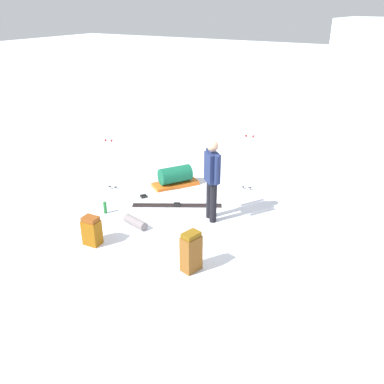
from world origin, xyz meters
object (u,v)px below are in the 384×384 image
ski_pair_near (177,205)px  backpack_bright (92,231)px  skier_standing (212,177)px  ski_poles_planted_far (110,162)px  thermos_bottle (105,208)px  sleeping_mat_rolled (136,222)px  ski_poles_planted_near (248,160)px  backpack_large_dark (191,252)px  gear_sled (175,177)px  ski_pair_far (144,197)px

ski_pair_near → backpack_bright: size_ratio=3.18×
skier_standing → ski_pair_near: bearing=170.6°
skier_standing → ski_poles_planted_far: (-2.74, 0.13, -0.26)m
ski_poles_planted_far → thermos_bottle: ski_poles_planted_far is taller
backpack_bright → sleeping_mat_rolled: bearing=72.7°
ski_poles_planted_near → sleeping_mat_rolled: bearing=-113.8°
sleeping_mat_rolled → backpack_large_dark: bearing=-22.2°
ski_pair_near → backpack_bright: bearing=-103.9°
ski_pair_near → ski_poles_planted_far: ski_poles_planted_far is taller
skier_standing → ski_poles_planted_near: 1.74m
backpack_large_dark → gear_sled: 3.46m
ski_poles_planted_far → gear_sled: bearing=37.9°
skier_standing → ski_pair_far: (-1.82, 0.12, -0.94)m
ski_poles_planted_near → ski_poles_planted_far: 3.21m
ski_pair_near → thermos_bottle: 1.55m
backpack_large_dark → thermos_bottle: bearing=162.6°
ski_pair_near → backpack_large_dark: backpack_large_dark is taller
ski_poles_planted_far → backpack_large_dark: bearing=-29.4°
skier_standing → thermos_bottle: skier_standing is taller
ski_pair_near → backpack_large_dark: (1.46, -1.87, 0.34)m
skier_standing → ski_pair_near: 1.34m
skier_standing → sleeping_mat_rolled: bearing=-138.8°
backpack_large_dark → sleeping_mat_rolled: bearing=157.8°
ski_pair_far → gear_sled: gear_sled is taller
ski_poles_planted_far → ski_poles_planted_near: bearing=29.9°
ski_pair_near → sleeping_mat_rolled: sleeping_mat_rolled is taller
ski_pair_near → ski_pair_far: 0.88m
ski_pair_near → thermos_bottle: bearing=-137.0°
backpack_bright → gear_sled: (-0.09, 3.00, -0.05)m
backpack_large_dark → ski_poles_planted_near: size_ratio=0.53×
backpack_bright → ski_poles_planted_far: ski_poles_planted_far is taller
ski_pair_near → thermos_bottle: (-1.13, -1.06, 0.12)m
ski_pair_near → ski_poles_planted_near: size_ratio=1.32×
ski_pair_near → ski_poles_planted_far: size_ratio=1.43×
gear_sled → backpack_bright: bearing=-88.2°
ski_pair_near → ski_poles_planted_far: (-1.80, -0.03, 0.68)m
backpack_large_dark → thermos_bottle: 2.73m
ski_poles_planted_near → gear_sled: ski_poles_planted_near is taller
skier_standing → thermos_bottle: 2.40m
gear_sled → thermos_bottle: bearing=-104.8°
skier_standing → sleeping_mat_rolled: (-1.17, -1.02, -0.86)m
backpack_large_dark → sleeping_mat_rolled: backpack_large_dark is taller
ski_poles_planted_near → gear_sled: size_ratio=1.17×
ski_poles_planted_near → ski_poles_planted_far: size_ratio=1.09×
backpack_large_dark → backpack_bright: 2.00m
gear_sled → sleeping_mat_rolled: bearing=-79.6°
ski_pair_near → backpack_bright: 2.18m
sleeping_mat_rolled → ski_pair_near: bearing=78.8°
skier_standing → ski_pair_near: size_ratio=0.95×
backpack_large_dark → ski_poles_planted_far: 3.76m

